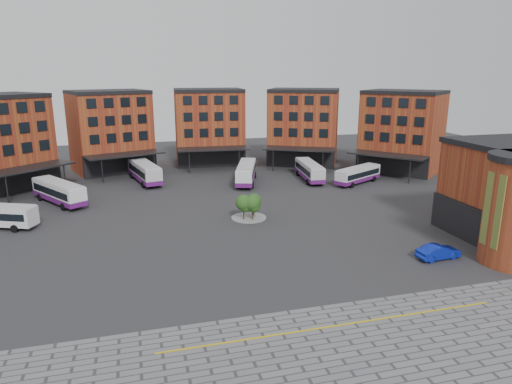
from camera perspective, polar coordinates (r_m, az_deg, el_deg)
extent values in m
plane|color=#28282B|center=(46.14, 0.38, -7.98)|extent=(160.00, 160.00, 0.00)
cube|color=gold|center=(35.03, 10.10, -16.11)|extent=(26.00, 0.15, 0.02)
cube|color=black|center=(77.79, -27.27, 1.41)|extent=(10.00, 9.07, 4.00)
cube|color=black|center=(76.47, -27.84, 6.64)|extent=(8.60, 7.77, 8.00)
cube|color=black|center=(75.40, -26.55, 2.67)|extent=(12.61, 11.97, 0.25)
cylinder|color=black|center=(72.11, -28.69, 0.28)|extent=(0.20, 0.20, 4.00)
cylinder|color=black|center=(76.66, -22.79, 1.73)|extent=(0.20, 0.20, 4.00)
cube|color=#974621|center=(88.15, -17.71, 7.09)|extent=(15.55, 13.69, 14.00)
cube|color=black|center=(84.35, -16.48, 3.41)|extent=(12.45, 4.71, 4.00)
cube|color=black|center=(87.54, -18.09, 11.82)|extent=(15.65, 13.97, 0.60)
cube|color=black|center=(83.10, -16.81, 8.25)|extent=(10.87, 3.87, 8.00)
cube|color=black|center=(81.78, -16.07, 4.52)|extent=(13.72, 8.39, 0.25)
cylinder|color=black|center=(79.19, -18.67, 2.51)|extent=(0.20, 0.20, 4.00)
cylinder|color=black|center=(81.99, -12.56, 3.34)|extent=(0.20, 0.20, 4.00)
cube|color=#974621|center=(91.68, -5.89, 7.98)|extent=(13.67, 10.88, 14.00)
cube|color=black|center=(87.65, -5.50, 4.37)|extent=(13.00, 1.41, 4.00)
cube|color=black|center=(91.09, -6.02, 12.55)|extent=(13.69, 11.18, 0.60)
cube|color=black|center=(86.44, -5.61, 9.04)|extent=(11.42, 0.95, 8.00)
cube|color=black|center=(85.01, -5.37, 5.41)|extent=(13.28, 5.30, 0.25)
cylinder|color=black|center=(83.26, -8.33, 3.72)|extent=(0.20, 0.20, 4.00)
cylinder|color=black|center=(84.18, -2.12, 3.99)|extent=(0.20, 0.20, 4.00)
cube|color=#974621|center=(91.58, 5.96, 7.98)|extent=(16.12, 14.81, 14.00)
cube|color=black|center=(87.56, 5.54, 4.36)|extent=(11.81, 6.35, 4.00)
cube|color=black|center=(90.99, 6.09, 12.54)|extent=(16.26, 15.08, 0.60)
cube|color=black|center=(86.34, 5.64, 9.04)|extent=(10.26, 5.33, 8.00)
cube|color=black|center=(84.92, 5.39, 5.40)|extent=(13.58, 9.82, 0.25)
cylinder|color=black|center=(84.14, 2.13, 3.98)|extent=(0.20, 0.20, 4.00)
cylinder|color=black|center=(83.13, 8.34, 3.70)|extent=(0.20, 0.20, 4.00)
cube|color=#974621|center=(87.86, 17.78, 7.06)|extent=(16.02, 16.39, 14.00)
cube|color=black|center=(84.08, 16.51, 3.37)|extent=(8.74, 10.28, 4.00)
cube|color=black|center=(87.25, 18.17, 11.80)|extent=(16.25, 16.58, 0.60)
cube|color=black|center=(82.82, 16.84, 8.23)|extent=(7.47, 8.86, 8.00)
cube|color=black|center=(81.52, 16.08, 4.48)|extent=(11.73, 12.79, 0.25)
cylinder|color=black|center=(81.78, 12.56, 3.32)|extent=(0.20, 0.20, 4.00)
cylinder|color=black|center=(78.89, 18.66, 2.46)|extent=(0.20, 0.20, 4.00)
cube|color=black|center=(54.30, 25.03, -3.61)|extent=(0.40, 12.00, 4.00)
cube|color=#CD5B18|center=(47.26, 27.49, -2.09)|extent=(0.12, 2.20, 7.00)
cylinder|color=gray|center=(57.47, -0.90, -3.22)|extent=(4.40, 4.40, 0.12)
cylinder|color=#332114|center=(56.50, -1.54, -2.75)|extent=(0.14, 0.14, 1.60)
sphere|color=#26521B|center=(56.08, -1.55, -1.35)|extent=(2.03, 2.03, 2.03)
sphere|color=#26521B|center=(56.13, -1.31, -1.85)|extent=(1.42, 1.42, 1.42)
cylinder|color=#332114|center=(58.01, -0.28, -2.36)|extent=(0.14, 0.14, 1.44)
sphere|color=#26521B|center=(57.64, -0.29, -1.13)|extent=(1.94, 1.94, 1.94)
sphere|color=#26521B|center=(57.67, -0.06, -1.57)|extent=(1.36, 1.36, 1.36)
cylinder|color=#332114|center=(56.37, -0.46, -2.79)|extent=(0.14, 0.14, 1.61)
sphere|color=#26521B|center=(55.94, -0.46, -1.37)|extent=(1.96, 1.96, 1.96)
sphere|color=#26521B|center=(55.99, -0.22, -1.87)|extent=(1.38, 1.38, 1.38)
cylinder|color=black|center=(59.25, -27.97, -4.07)|extent=(0.93, 0.60, 0.90)
cylinder|color=black|center=(60.97, -26.76, -3.41)|extent=(0.93, 0.60, 0.90)
cube|color=white|center=(68.88, -23.42, 0.10)|extent=(8.13, 10.66, 2.47)
cube|color=black|center=(68.84, -23.44, 0.24)|extent=(7.70, 9.95, 0.96)
cube|color=silver|center=(68.59, -23.53, 1.13)|extent=(7.81, 10.24, 0.12)
cube|color=black|center=(73.71, -25.24, 0.99)|extent=(1.86, 1.26, 1.11)
cube|color=#5F186E|center=(69.10, -23.35, -0.61)|extent=(8.19, 10.72, 0.70)
cylinder|color=black|center=(71.89, -25.43, -0.60)|extent=(0.80, 1.01, 1.01)
cylinder|color=black|center=(72.83, -23.62, -0.21)|extent=(0.80, 1.01, 1.01)
cylinder|color=black|center=(65.58, -22.98, -1.73)|extent=(0.80, 1.01, 1.01)
cylinder|color=black|center=(66.61, -21.04, -1.28)|extent=(0.80, 1.01, 1.01)
cube|color=silver|center=(77.76, -13.76, 2.56)|extent=(5.21, 11.95, 2.60)
cube|color=black|center=(77.73, -13.77, 2.70)|extent=(5.06, 11.06, 1.01)
cube|color=silver|center=(77.50, -13.83, 3.54)|extent=(5.00, 11.47, 0.13)
cube|color=black|center=(83.17, -14.79, 3.45)|extent=(2.22, 0.62, 1.17)
cube|color=#5F186E|center=(77.96, -13.72, 1.90)|extent=(5.26, 12.00, 0.74)
cylinder|color=black|center=(81.30, -15.28, 2.01)|extent=(0.55, 1.10, 1.06)
cylinder|color=black|center=(81.90, -13.48, 2.23)|extent=(0.55, 1.10, 1.06)
cylinder|color=black|center=(74.22, -13.95, 0.90)|extent=(0.55, 1.10, 1.06)
cylinder|color=black|center=(74.88, -11.99, 1.14)|extent=(0.55, 1.10, 1.06)
cube|color=white|center=(75.09, -1.23, 2.51)|extent=(5.94, 11.51, 2.51)
cube|color=black|center=(75.06, -1.23, 2.65)|extent=(5.72, 10.67, 0.97)
cube|color=silver|center=(74.82, -1.24, 3.49)|extent=(5.71, 11.05, 0.12)
cube|color=black|center=(80.45, -0.95, 3.52)|extent=(2.11, 0.79, 1.13)
cube|color=#5F186E|center=(75.29, -1.23, 1.85)|extent=(5.99, 11.56, 0.72)
cylinder|color=black|center=(78.99, -1.97, 2.16)|extent=(0.61, 1.07, 1.02)
cylinder|color=black|center=(78.81, -0.11, 2.14)|extent=(0.61, 1.07, 1.02)
cylinder|color=black|center=(72.00, -2.45, 0.89)|extent=(0.61, 1.07, 1.02)
cylinder|color=black|center=(71.80, -0.42, 0.87)|extent=(0.61, 1.07, 1.02)
cube|color=silver|center=(77.66, 6.70, 2.75)|extent=(3.56, 10.83, 2.37)
cube|color=black|center=(77.62, 6.70, 2.87)|extent=(3.52, 9.99, 0.92)
cube|color=silver|center=(77.41, 6.72, 3.64)|extent=(3.42, 10.39, 0.12)
cube|color=black|center=(82.54, 5.74, 3.66)|extent=(2.05, 0.34, 1.06)
cube|color=#5F186E|center=(77.84, 6.68, 2.14)|extent=(3.60, 10.87, 0.68)
cylinder|color=black|center=(80.82, 5.20, 2.38)|extent=(0.39, 0.99, 0.97)
cylinder|color=black|center=(81.44, 6.85, 2.43)|extent=(0.39, 0.99, 0.97)
cylinder|color=black|center=(74.42, 6.47, 1.25)|extent=(0.39, 0.99, 0.97)
cylinder|color=black|center=(75.09, 8.24, 1.31)|extent=(0.39, 0.99, 0.97)
cube|color=white|center=(76.50, 12.63, 2.19)|extent=(9.60, 6.59, 2.17)
cube|color=black|center=(76.46, 12.64, 2.31)|extent=(8.95, 6.27, 0.84)
cube|color=silver|center=(76.26, 12.68, 3.02)|extent=(9.22, 6.32, 0.11)
cube|color=black|center=(80.39, 14.54, 2.83)|extent=(1.00, 1.71, 0.97)
cube|color=#5F186E|center=(76.67, 12.60, 1.63)|extent=(9.66, 6.64, 0.62)
cylinder|color=black|center=(79.88, 13.18, 1.86)|extent=(0.90, 0.66, 0.88)
cylinder|color=black|center=(78.73, 14.52, 1.59)|extent=(0.90, 0.66, 0.88)
cylinder|color=black|center=(74.86, 10.55, 1.14)|extent=(0.90, 0.66, 0.88)
cylinder|color=black|center=(73.63, 11.94, 0.84)|extent=(0.90, 0.66, 0.88)
imported|color=#0C20A8|center=(48.61, 21.83, -6.95)|extent=(4.54, 1.89, 1.46)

